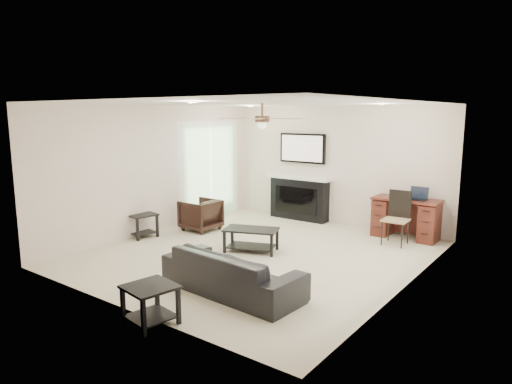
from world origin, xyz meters
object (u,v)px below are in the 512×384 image
(fireplace_unit, at_px, (299,177))
(desk, at_px, (406,218))
(sofa, at_px, (232,271))
(coffee_table, at_px, (251,240))
(armchair, at_px, (201,215))

(fireplace_unit, distance_m, desk, 2.51)
(sofa, height_order, coffee_table, sofa)
(fireplace_unit, relative_size, desk, 1.57)
(fireplace_unit, xyz_separation_m, desk, (2.44, -0.13, -0.57))
(sofa, distance_m, armchair, 3.37)
(armchair, xyz_separation_m, fireplace_unit, (1.09, 2.01, 0.64))
(sofa, distance_m, coffee_table, 1.84)
(fireplace_unit, bearing_deg, coffee_table, -76.61)
(armchair, xyz_separation_m, coffee_table, (1.70, -0.55, -0.11))
(sofa, relative_size, fireplace_unit, 1.03)
(fireplace_unit, height_order, desk, fireplace_unit)
(sofa, xyz_separation_m, coffee_table, (-0.90, 1.60, -0.09))
(fireplace_unit, bearing_deg, armchair, -118.56)
(armchair, bearing_deg, sofa, 51.15)
(fireplace_unit, bearing_deg, sofa, -70.05)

